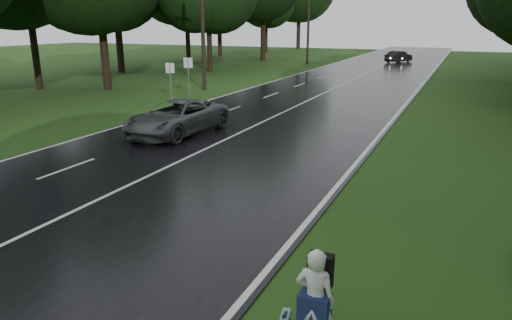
{
  "coord_description": "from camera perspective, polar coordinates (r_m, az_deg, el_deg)",
  "views": [
    {
      "loc": [
        8.99,
        -9.0,
        4.8
      ],
      "look_at": [
        3.89,
        2.31,
        1.1
      ],
      "focal_mm": 32.51,
      "sensor_mm": 36.0,
      "label": 1
    }
  ],
  "objects": [
    {
      "name": "ground",
      "position": [
        13.6,
        -19.36,
        -5.05
      ],
      "size": [
        160.0,
        160.0,
        0.0
      ],
      "primitive_type": "plane",
      "color": "#224414",
      "rests_on": "ground"
    },
    {
      "name": "tree_left_d",
      "position": [
        36.63,
        -17.77,
        8.29
      ],
      "size": [
        9.87,
        9.87,
        15.42
      ],
      "primitive_type": null,
      "color": "black",
      "rests_on": "ground"
    },
    {
      "name": "utility_pole_mid",
      "position": [
        34.68,
        -6.33,
        8.54
      ],
      "size": [
        1.8,
        0.28,
        9.99
      ],
      "primitive_type": null,
      "color": "black",
      "rests_on": "ground"
    },
    {
      "name": "utility_pole_far",
      "position": [
        56.51,
        6.31,
        11.63
      ],
      "size": [
        1.8,
        0.28,
        9.57
      ],
      "primitive_type": null,
      "color": "black",
      "rests_on": "ground"
    },
    {
      "name": "road",
      "position": [
        30.74,
        7.05,
        7.53
      ],
      "size": [
        12.0,
        140.0,
        0.04
      ],
      "primitive_type": "cube",
      "color": "black",
      "rests_on": "ground"
    },
    {
      "name": "grey_car",
      "position": [
        20.79,
        -9.69,
        5.21
      ],
      "size": [
        2.85,
        5.49,
        1.48
      ],
      "primitive_type": "imported",
      "rotation": [
        0.0,
        0.0,
        6.21
      ],
      "color": "#515456",
      "rests_on": "road"
    },
    {
      "name": "tree_left_f",
      "position": [
        61.45,
        0.86,
        12.12
      ],
      "size": [
        11.75,
        11.75,
        18.36
      ],
      "primitive_type": null,
      "color": "black",
      "rests_on": "ground"
    },
    {
      "name": "lane_center",
      "position": [
        30.74,
        7.05,
        7.58
      ],
      "size": [
        0.12,
        140.0,
        0.01
      ],
      "primitive_type": "cube",
      "color": "silver",
      "rests_on": "road"
    },
    {
      "name": "far_car",
      "position": [
        61.02,
        17.16,
        12.06
      ],
      "size": [
        2.97,
        4.4,
        1.37
      ],
      "primitive_type": "imported",
      "rotation": [
        0.0,
        0.0,
        2.74
      ],
      "color": "black",
      "rests_on": "road"
    },
    {
      "name": "road_sign_b",
      "position": [
        30.51,
        -8.17,
        7.38
      ],
      "size": [
        0.64,
        0.1,
        2.65
      ],
      "primitive_type": null,
      "color": "white",
      "rests_on": "ground"
    },
    {
      "name": "hitchhiker",
      "position": [
        7.3,
        7.27,
        -17.02
      ],
      "size": [
        0.61,
        0.55,
        1.66
      ],
      "color": "silver",
      "rests_on": "ground"
    },
    {
      "name": "road_sign_a",
      "position": [
        28.85,
        -10.32,
        6.76
      ],
      "size": [
        0.59,
        0.1,
        2.48
      ],
      "primitive_type": null,
      "color": "white",
      "rests_on": "ground"
    },
    {
      "name": "tree_left_e",
      "position": [
        48.35,
        -5.65,
        10.83
      ],
      "size": [
        8.85,
        8.85,
        13.83
      ],
      "primitive_type": null,
      "color": "black",
      "rests_on": "ground"
    }
  ]
}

